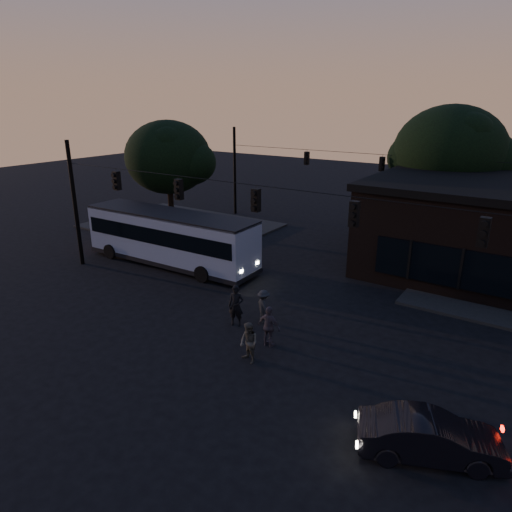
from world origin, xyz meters
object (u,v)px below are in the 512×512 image
Objects in this scene: pedestrian_d at (264,306)px; pedestrian_b at (249,343)px; building at (511,232)px; pedestrian_c at (269,327)px; bus at (170,236)px; car at (431,437)px; pedestrian_a at (236,306)px.

pedestrian_b is at bearing 144.47° from pedestrian_d.
building is at bearing -93.52° from pedestrian_d.
pedestrian_c reaches higher than pedestrian_d.
building reaches higher than bus.
bus is 12.24m from pedestrian_b.
bus is 7.50× the size of pedestrian_d.
building reaches higher than car.
bus is at bearing 42.17° from car.
bus is 19.09m from car.
pedestrian_b is 3.44m from pedestrian_d.
bus is 9.23m from pedestrian_a.
pedestrian_d reaches higher than car.
car is at bearing -176.41° from pedestrian_d.
pedestrian_b is at bearing -33.73° from bus.
pedestrian_c is at bearing 109.13° from pedestrian_b.
pedestrian_d is (-8.40, -12.24, -1.93)m from building.
car is 2.10× the size of pedestrian_a.
bus is 6.11× the size of pedestrian_a.
pedestrian_b is (-7.09, 1.23, 0.16)m from car.
car is 7.20m from pedestrian_b.
pedestrian_c is (2.22, -0.74, -0.07)m from pedestrian_a.
pedestrian_b is at bearing -114.55° from building.
building reaches higher than pedestrian_d.
pedestrian_a is at bearing 79.87° from pedestrian_d.
pedestrian_a is 1.08× the size of pedestrian_c.
pedestrian_c is (10.34, -5.03, -0.95)m from bus.
bus reaches higher than pedestrian_b.
building is 3.84× the size of car.
pedestrian_c is (0.01, 1.45, 0.06)m from pedestrian_b.
car is (0.06, -16.62, -2.05)m from building.
pedestrian_b is 1.06× the size of pedestrian_d.
pedestrian_a is 2.34m from pedestrian_c.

